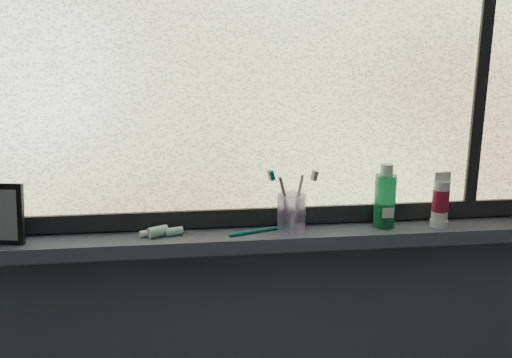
{
  "coord_description": "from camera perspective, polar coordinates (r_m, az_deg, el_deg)",
  "views": [
    {
      "loc": [
        -0.23,
        -0.27,
        1.57
      ],
      "look_at": [
        -0.07,
        1.05,
        1.22
      ],
      "focal_mm": 40.0,
      "sensor_mm": 36.0,
      "label": 1
    }
  ],
  "objects": [
    {
      "name": "toothpaste_tube",
      "position": [
        1.59,
        -9.15,
        -5.18
      ],
      "size": [
        0.17,
        0.1,
        0.03
      ],
      "primitive_type": null,
      "rotation": [
        0.0,
        0.0,
        0.41
      ],
      "color": "white",
      "rests_on": "windowsill"
    },
    {
      "name": "frame_bottom",
      "position": [
        1.65,
        1.47,
        -3.64
      ],
      "size": [
        1.6,
        0.03,
        0.05
      ],
      "primitive_type": "cube",
      "color": "black",
      "rests_on": "windowsill"
    },
    {
      "name": "frame_mullion",
      "position": [
        1.76,
        21.8,
        12.39
      ],
      "size": [
        0.03,
        0.03,
        1.0
      ],
      "primitive_type": "cube",
      "color": "black",
      "rests_on": "wall_back"
    },
    {
      "name": "windowsill",
      "position": [
        1.62,
        1.7,
        -5.85
      ],
      "size": [
        1.62,
        0.14,
        0.04
      ],
      "primitive_type": "cube",
      "color": "#474B5F",
      "rests_on": "wall_back"
    },
    {
      "name": "mouthwash_bottle",
      "position": [
        1.66,
        12.79,
        -1.63
      ],
      "size": [
        0.07,
        0.07,
        0.15
      ],
      "primitive_type": "cylinder",
      "rotation": [
        0.0,
        0.0,
        -0.17
      ],
      "color": "#1B8E54",
      "rests_on": "windowsill"
    },
    {
      "name": "wall_back",
      "position": [
        1.63,
        1.38,
        3.36
      ],
      "size": [
        3.0,
        0.01,
        2.5
      ],
      "primitive_type": "cube",
      "color": "#9EA3A8",
      "rests_on": "ground"
    },
    {
      "name": "toothbrush_lying",
      "position": [
        1.6,
        0.53,
        -5.04
      ],
      "size": [
        0.23,
        0.1,
        0.02
      ],
      "primitive_type": null,
      "rotation": [
        0.0,
        0.0,
        0.32
      ],
      "color": "#0B6B5B",
      "rests_on": "windowsill"
    },
    {
      "name": "toothbrush_cup",
      "position": [
        1.61,
        3.55,
        -3.36
      ],
      "size": [
        0.1,
        0.1,
        0.1
      ],
      "primitive_type": "cylinder",
      "rotation": [
        0.0,
        0.0,
        0.27
      ],
      "color": "#C3ADE5",
      "rests_on": "windowsill"
    },
    {
      "name": "window_pane",
      "position": [
        1.57,
        1.56,
        13.25
      ],
      "size": [
        1.5,
        0.01,
        1.0
      ],
      "primitive_type": "cube",
      "color": "silver",
      "rests_on": "wall_back"
    },
    {
      "name": "cream_tube",
      "position": [
        1.71,
        18.0,
        -1.8
      ],
      "size": [
        0.06,
        0.06,
        0.12
      ],
      "primitive_type": "cylinder",
      "rotation": [
        0.0,
        0.0,
        -0.44
      ],
      "color": "silver",
      "rests_on": "windowsill"
    }
  ]
}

